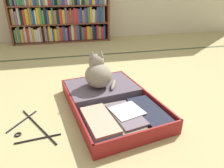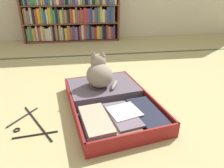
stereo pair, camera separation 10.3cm
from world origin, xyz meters
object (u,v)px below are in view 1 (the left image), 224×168
at_px(clothes_hanger, 32,128).
at_px(open_suitcase, 110,101).
at_px(black_cat, 98,73).
at_px(bookshelf, 60,15).

bearing_deg(clothes_hanger, open_suitcase, 16.33).
height_order(open_suitcase, black_cat, black_cat).
height_order(open_suitcase, clothes_hanger, open_suitcase).
bearing_deg(clothes_hanger, black_cat, 33.40).
bearing_deg(bookshelf, open_suitcase, -82.08).
height_order(bookshelf, open_suitcase, bookshelf).
bearing_deg(clothes_hanger, bookshelf, 84.48).
xyz_separation_m(bookshelf, open_suitcase, (0.31, -2.23, -0.38)).
bearing_deg(bookshelf, clothes_hanger, -95.52).
height_order(bookshelf, black_cat, bookshelf).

